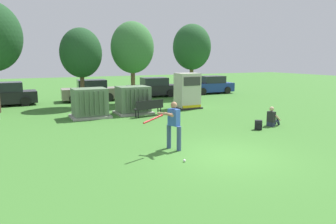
% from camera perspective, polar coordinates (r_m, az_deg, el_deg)
% --- Properties ---
extents(ground_plane, '(96.00, 96.00, 0.00)m').
position_cam_1_polar(ground_plane, '(10.90, 10.61, -7.81)').
color(ground_plane, '#3D752D').
extents(transformer_west, '(2.10, 1.70, 1.62)m').
position_cam_1_polar(transformer_west, '(17.93, -14.02, 1.55)').
color(transformer_west, '#9E9B93').
rests_on(transformer_west, ground).
extents(transformer_mid_west, '(2.10, 1.70, 1.62)m').
position_cam_1_polar(transformer_mid_west, '(18.70, -6.35, 2.11)').
color(transformer_mid_west, '#9E9B93').
rests_on(transformer_mid_west, ground).
extents(generator_enclosure, '(1.60, 1.40, 2.30)m').
position_cam_1_polar(generator_enclosure, '(20.56, 3.52, 3.82)').
color(generator_enclosure, '#262626').
rests_on(generator_enclosure, ground).
extents(park_bench, '(1.84, 0.76, 0.92)m').
position_cam_1_polar(park_bench, '(17.78, -3.44, 0.93)').
color(park_bench, black).
rests_on(park_bench, ground).
extents(batter, '(1.57, 0.87, 1.74)m').
position_cam_1_polar(batter, '(11.17, 0.88, -2.04)').
color(batter, '#384C75').
rests_on(batter, ground).
extents(sports_ball, '(0.09, 0.09, 0.09)m').
position_cam_1_polar(sports_ball, '(10.11, 3.00, -8.80)').
color(sports_ball, white).
rests_on(sports_ball, ground).
extents(seated_spectator, '(0.77, 0.62, 0.96)m').
position_cam_1_polar(seated_spectator, '(16.06, 18.40, -1.08)').
color(seated_spectator, '#282D4C').
rests_on(seated_spectator, ground).
extents(backpack, '(0.38, 0.37, 0.44)m').
position_cam_1_polar(backpack, '(15.05, 16.08, -2.30)').
color(backpack, black).
rests_on(backpack, ground).
extents(tree_center_left, '(2.73, 2.73, 5.22)m').
position_cam_1_polar(tree_center_left, '(21.80, -15.52, 10.27)').
color(tree_center_left, brown).
rests_on(tree_center_left, ground).
extents(tree_center_right, '(3.03, 3.03, 5.79)m').
position_cam_1_polar(tree_center_right, '(22.70, -6.48, 11.51)').
color(tree_center_right, brown).
rests_on(tree_center_right, ground).
extents(tree_right, '(3.16, 3.16, 6.04)m').
position_cam_1_polar(tree_right, '(26.66, 4.35, 11.63)').
color(tree_right, brown).
rests_on(tree_right, ground).
extents(parked_car_leftmost, '(4.25, 2.01, 1.62)m').
position_cam_1_polar(parked_car_leftmost, '(24.45, -27.58, 2.77)').
color(parked_car_leftmost, black).
rests_on(parked_car_leftmost, ground).
extents(parked_car_left_of_center, '(4.33, 2.18, 1.62)m').
position_cam_1_polar(parked_car_left_of_center, '(24.93, -13.88, 3.71)').
color(parked_car_left_of_center, gray).
rests_on(parked_car_left_of_center, ground).
extents(parked_car_right_of_center, '(4.31, 2.15, 1.62)m').
position_cam_1_polar(parked_car_right_of_center, '(26.89, -2.72, 4.41)').
color(parked_car_right_of_center, black).
rests_on(parked_car_right_of_center, ground).
extents(parked_car_rightmost, '(4.27, 2.05, 1.62)m').
position_cam_1_polar(parked_car_rightmost, '(29.62, 7.79, 4.82)').
color(parked_car_rightmost, navy).
rests_on(parked_car_rightmost, ground).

